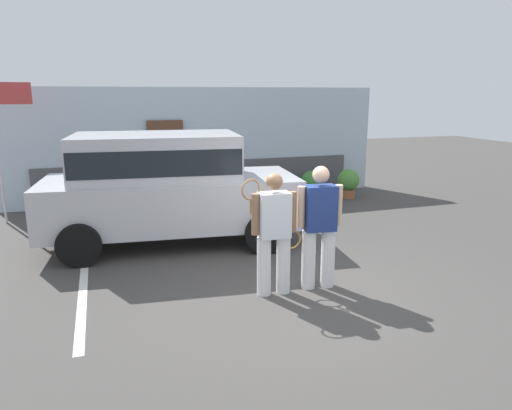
% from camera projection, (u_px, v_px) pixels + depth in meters
% --- Properties ---
extents(ground_plane, '(40.00, 40.00, 0.00)m').
position_uv_depth(ground_plane, '(300.00, 295.00, 6.56)').
color(ground_plane, '#423F3D').
extents(parking_stripe_0, '(0.12, 4.40, 0.01)m').
position_uv_depth(parking_stripe_0, '(84.00, 281.00, 7.06)').
color(parking_stripe_0, silver).
rests_on(parking_stripe_0, ground_plane).
extents(house_frontage, '(9.89, 0.40, 2.92)m').
position_uv_depth(house_frontage, '(200.00, 147.00, 12.36)').
color(house_frontage, silver).
rests_on(house_frontage, ground_plane).
extents(parked_suv, '(4.78, 2.56, 2.05)m').
position_uv_depth(parked_suv, '(166.00, 183.00, 8.62)').
color(parked_suv, '#B7B7BC').
rests_on(parked_suv, ground_plane).
extents(tennis_player_man, '(0.78, 0.28, 1.72)m').
position_uv_depth(tennis_player_man, '(274.00, 232.00, 6.43)').
color(tennis_player_man, white).
rests_on(tennis_player_man, ground_plane).
extents(tennis_player_woman, '(0.91, 0.32, 1.78)m').
position_uv_depth(tennis_player_woman, '(319.00, 226.00, 6.65)').
color(tennis_player_woman, white).
rests_on(tennis_player_woman, ground_plane).
extents(potted_plant_by_porch, '(0.55, 0.55, 0.73)m').
position_uv_depth(potted_plant_by_porch, '(311.00, 183.00, 12.60)').
color(potted_plant_by_porch, '#9E5638').
rests_on(potted_plant_by_porch, ground_plane).
extents(potted_plant_secondary, '(0.59, 0.59, 0.78)m').
position_uv_depth(potted_plant_secondary, '(348.00, 182.00, 12.59)').
color(potted_plant_secondary, '#9E5638').
rests_on(potted_plant_secondary, ground_plane).
extents(flag_pole, '(0.80, 0.12, 3.03)m').
position_uv_depth(flag_pole, '(4.00, 126.00, 9.79)').
color(flag_pole, silver).
rests_on(flag_pole, ground_plane).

